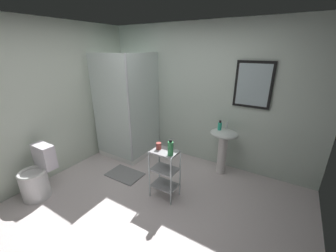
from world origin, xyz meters
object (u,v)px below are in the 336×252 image
at_px(shower_stall, 129,133).
at_px(rinse_cup, 159,146).
at_px(storage_cart, 165,170).
at_px(hand_soap_bottle, 220,126).
at_px(bath_mat, 125,174).
at_px(toilet, 37,177).
at_px(body_wash_bottle_green, 170,148).
at_px(pedestal_sink, 223,143).

bearing_deg(shower_stall, rinse_cup, -31.08).
bearing_deg(rinse_cup, storage_cart, -6.14).
bearing_deg(storage_cart, hand_soap_bottle, 66.21).
bearing_deg(bath_mat, toilet, -124.76).
distance_m(storage_cart, body_wash_bottle_green, 0.43).
height_order(pedestal_sink, storage_cart, pedestal_sink).
xyz_separation_m(toilet, body_wash_bottle_green, (1.73, 0.90, 0.53)).
relative_size(shower_stall, bath_mat, 3.33).
xyz_separation_m(shower_stall, storage_cart, (1.30, -0.73, -0.03)).
height_order(hand_soap_bottle, body_wash_bottle_green, hand_soap_bottle).
bearing_deg(pedestal_sink, rinse_cup, -121.47).
bearing_deg(bath_mat, shower_stall, 123.21).
height_order(shower_stall, body_wash_bottle_green, shower_stall).
relative_size(pedestal_sink, toilet, 1.07).
bearing_deg(hand_soap_bottle, shower_stall, -171.36).
height_order(shower_stall, hand_soap_bottle, shower_stall).
distance_m(hand_soap_bottle, rinse_cup, 1.13).
relative_size(hand_soap_bottle, bath_mat, 0.26).
bearing_deg(storage_cart, rinse_cup, 173.86).
distance_m(shower_stall, rinse_cup, 1.44).
relative_size(shower_stall, rinse_cup, 20.80).
bearing_deg(pedestal_sink, toilet, -136.88).
relative_size(shower_stall, toilet, 2.63).
bearing_deg(hand_soap_bottle, pedestal_sink, 20.10).
relative_size(pedestal_sink, rinse_cup, 8.42).
distance_m(toilet, rinse_cup, 1.84).
xyz_separation_m(body_wash_bottle_green, rinse_cup, (-0.23, 0.07, -0.05)).
bearing_deg(storage_cart, body_wash_bottle_green, -23.30).
distance_m(hand_soap_bottle, bath_mat, 1.82).
distance_m(toilet, bath_mat, 1.30).
height_order(shower_stall, storage_cart, shower_stall).
distance_m(storage_cart, bath_mat, 0.98).
bearing_deg(hand_soap_bottle, body_wash_bottle_green, -106.57).
bearing_deg(toilet, rinse_cup, 32.86).
height_order(body_wash_bottle_green, rinse_cup, body_wash_bottle_green).
height_order(pedestal_sink, toilet, pedestal_sink).
height_order(storage_cart, rinse_cup, rinse_cup).
distance_m(shower_stall, body_wash_bottle_green, 1.68).
bearing_deg(hand_soap_bottle, storage_cart, -113.79).
distance_m(pedestal_sink, rinse_cup, 1.21).
xyz_separation_m(rinse_cup, bath_mat, (-0.77, 0.07, -0.78)).
height_order(pedestal_sink, bath_mat, pedestal_sink).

